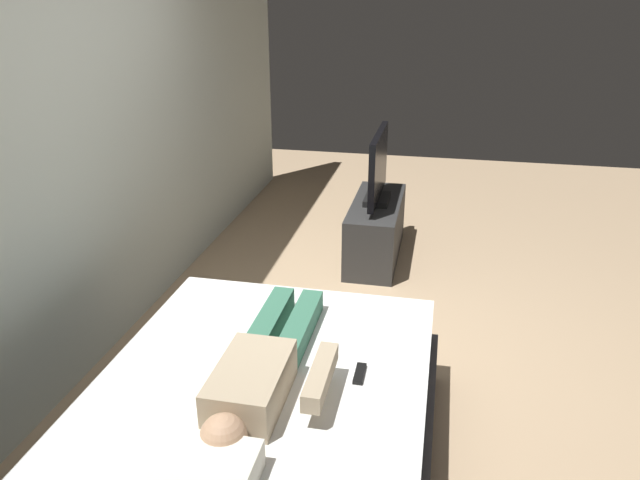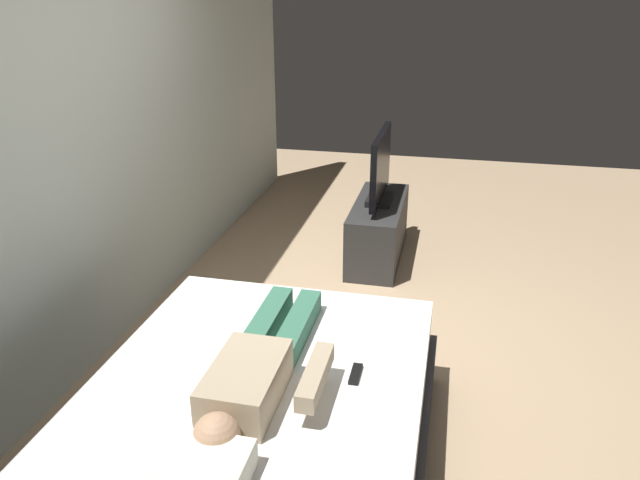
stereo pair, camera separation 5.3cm
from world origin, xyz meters
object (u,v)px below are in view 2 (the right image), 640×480
bed (256,436)px  tv (381,169)px  tv_stand (378,230)px  person (259,368)px  remote (356,374)px

bed → tv: tv is taller
bed → tv: 2.73m
tv → tv_stand: bearing=0.0°
tv_stand → person: bearing=176.1°
tv_stand → remote: bearing=-174.9°
person → tv: size_ratio=1.43×
person → tv: (2.64, -0.18, 0.16)m
tv_stand → tv: 0.53m
tv_stand → tv: (0.00, 0.00, 0.53)m
remote → bed: bearing=112.8°
bed → tv_stand: bed is taller
remote → tv: tv is taller
bed → remote: size_ratio=13.32×
remote → tv_stand: 2.52m
remote → tv: bearing=5.1°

